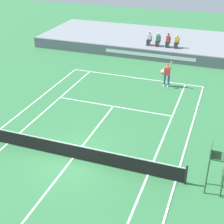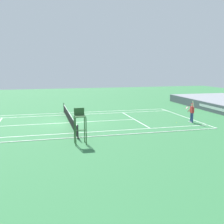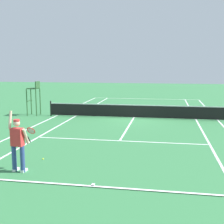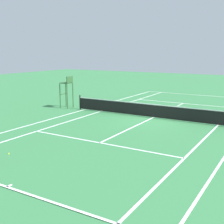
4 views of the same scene
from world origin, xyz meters
name	(u,v)px [view 2 (image 2 of 4)]	position (x,y,z in m)	size (l,w,h in m)	color
ground_plane	(70,123)	(0.00, 0.00, 0.00)	(80.00, 80.00, 0.00)	#337542
court	(69,123)	(0.00, 0.00, 0.01)	(11.08, 23.88, 0.03)	#337542
net	(69,117)	(0.00, 0.00, 0.52)	(11.98, 0.10, 1.07)	black
barrier_wall	(223,110)	(0.00, 16.47, 0.51)	(24.57, 0.25, 1.02)	#565B66
tennis_player	(192,112)	(2.72, 11.11, 0.99)	(0.80, 0.62, 2.08)	navy
tennis_ball	(177,122)	(2.46, 9.71, 0.03)	(0.07, 0.07, 0.07)	#D1E533
umpire_chair	(80,121)	(7.16, 0.00, 1.56)	(0.77, 0.77, 2.44)	#2D562D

